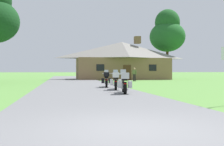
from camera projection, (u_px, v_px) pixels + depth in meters
ground_plane at (77, 84)px, 25.09m from camera, size 500.00×500.00×0.00m
asphalt_driveway at (78, 85)px, 23.13m from camera, size 6.40×80.00×0.06m
motorcycle_red_nearest_to_camera at (124, 83)px, 14.16m from camera, size 0.94×2.07×1.30m
motorcycle_blue_second_in_row at (116, 81)px, 16.93m from camera, size 0.98×2.07×1.30m
motorcycle_red_farthest_in_row at (106, 80)px, 19.60m from camera, size 0.94×2.07×1.30m
stone_lodge at (122, 60)px, 39.85m from camera, size 14.28×6.60×6.56m
bystander_olive_shirt_near_lodge at (134, 74)px, 32.55m from camera, size 0.45×0.39×1.67m
tree_right_of_lodge at (167, 33)px, 44.10m from camera, size 5.91×5.91×11.59m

